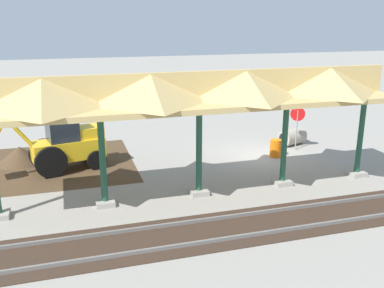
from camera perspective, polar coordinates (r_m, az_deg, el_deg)
ground_plane at (r=22.31m, az=9.01°, el=-1.46°), size 120.00×120.00×0.00m
dirt_work_zone at (r=21.63m, az=-19.01°, el=-2.75°), size 8.28×7.00×0.01m
platform_canopy at (r=16.08m, az=0.98°, el=7.10°), size 15.99×3.20×4.90m
rail_tracks at (r=16.63m, az=19.61°, el=-8.52°), size 60.00×2.58×0.15m
stop_sign at (r=23.12m, az=13.87°, el=3.25°), size 0.67×0.42×2.35m
backhoe at (r=20.44m, az=-16.62°, el=0.08°), size 5.37×2.36×2.82m
dirt_mound at (r=22.47m, az=-21.85°, el=-2.34°), size 4.43×4.43×1.65m
concrete_pipe at (r=24.35m, az=13.20°, el=0.95°), size 1.64×1.32×0.92m
traffic_barrel at (r=22.06m, az=11.07°, el=-0.55°), size 0.56×0.56×0.90m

